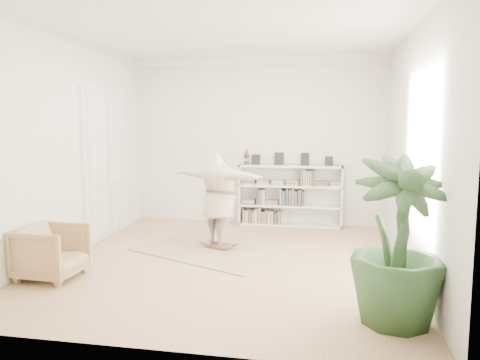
{
  "coord_description": "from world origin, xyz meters",
  "views": [
    {
      "loc": [
        1.53,
        -7.1,
        2.21
      ],
      "look_at": [
        0.11,
        0.4,
        1.27
      ],
      "focal_mm": 35.0,
      "sensor_mm": 36.0,
      "label": 1
    }
  ],
  "objects_px": {
    "armchair": "(52,252)",
    "houseplant": "(398,241)",
    "rocker_board": "(219,245)",
    "person": "(219,198)",
    "bookshelf": "(290,196)"
  },
  "relations": [
    {
      "from": "rocker_board",
      "to": "person",
      "type": "xyz_separation_m",
      "value": [
        -0.0,
        0.0,
        0.85
      ]
    },
    {
      "from": "armchair",
      "to": "bookshelf",
      "type": "bearing_deg",
      "value": -34.75
    },
    {
      "from": "rocker_board",
      "to": "person",
      "type": "relative_size",
      "value": 0.27
    },
    {
      "from": "person",
      "to": "houseplant",
      "type": "height_order",
      "value": "houseplant"
    },
    {
      "from": "rocker_board",
      "to": "houseplant",
      "type": "distance_m",
      "value": 3.81
    },
    {
      "from": "armchair",
      "to": "rocker_board",
      "type": "relative_size",
      "value": 1.6
    },
    {
      "from": "bookshelf",
      "to": "armchair",
      "type": "height_order",
      "value": "bookshelf"
    },
    {
      "from": "armchair",
      "to": "houseplant",
      "type": "distance_m",
      "value": 4.68
    },
    {
      "from": "armchair",
      "to": "rocker_board",
      "type": "xyz_separation_m",
      "value": [
        1.98,
        1.95,
        -0.32
      ]
    },
    {
      "from": "bookshelf",
      "to": "armchair",
      "type": "distance_m",
      "value": 5.09
    },
    {
      "from": "bookshelf",
      "to": "houseplant",
      "type": "distance_m",
      "value": 5.0
    },
    {
      "from": "armchair",
      "to": "person",
      "type": "xyz_separation_m",
      "value": [
        1.98,
        1.95,
        0.53
      ]
    },
    {
      "from": "armchair",
      "to": "houseplant",
      "type": "height_order",
      "value": "houseplant"
    },
    {
      "from": "armchair",
      "to": "houseplant",
      "type": "bearing_deg",
      "value": -96.24
    },
    {
      "from": "rocker_board",
      "to": "person",
      "type": "bearing_deg",
      "value": 141.49
    }
  ]
}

